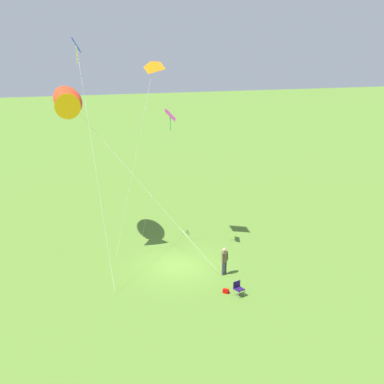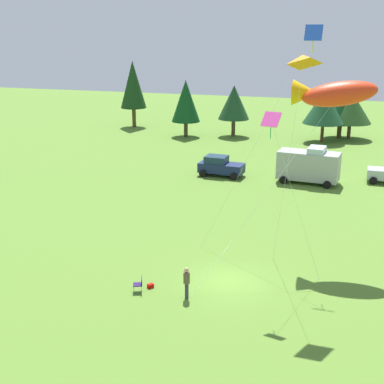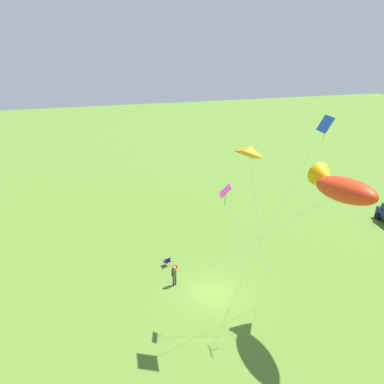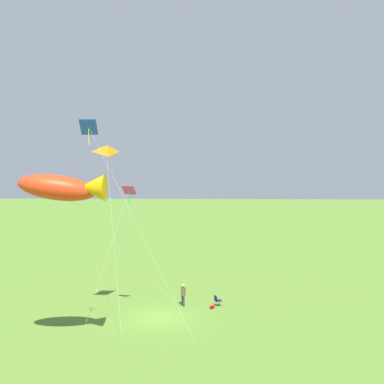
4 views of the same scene
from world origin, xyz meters
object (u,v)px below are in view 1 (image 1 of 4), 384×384
kite_large_fish (68,101)px  kite_diamond_blue (77,53)px  person_kite_flyer (224,259)px  kite_diamond_rainbow (169,119)px  backpack_on_grass (226,291)px  folding_chair (238,287)px  kite_delta_orange (151,66)px

kite_large_fish → kite_diamond_blue: 3.35m
person_kite_flyer → kite_diamond_rainbow: kite_diamond_rainbow is taller
backpack_on_grass → kite_diamond_rainbow: bearing=19.0°
person_kite_flyer → kite_large_fish: (6.23, 8.56, 8.81)m
folding_chair → kite_diamond_blue: 16.40m
kite_delta_orange → kite_diamond_rainbow: (-1.20, -0.89, -3.10)m
kite_delta_orange → folding_chair: bearing=-155.0°
person_kite_flyer → kite_large_fish: kite_large_fish is taller
folding_chair → kite_diamond_blue: kite_diamond_blue is taller
person_kite_flyer → backpack_on_grass: person_kite_flyer is taller
person_kite_flyer → kite_diamond_blue: kite_diamond_blue is taller
kite_delta_orange → kite_diamond_rainbow: size_ratio=1.31×
kite_delta_orange → kite_diamond_rainbow: bearing=-143.4°
kite_diamond_blue → kite_diamond_rainbow: size_ratio=1.44×
kite_diamond_blue → kite_delta_orange: size_ratio=1.10×
kite_delta_orange → kite_diamond_rainbow: 3.44m
kite_delta_orange → kite_large_fish: bearing=75.6°
backpack_on_grass → kite_diamond_rainbow: kite_diamond_rainbow is taller
person_kite_flyer → kite_delta_orange: bearing=-176.2°
backpack_on_grass → kite_delta_orange: (7.15, 2.94, 11.89)m
person_kite_flyer → backpack_on_grass: 2.46m
person_kite_flyer → backpack_on_grass: (-2.22, 0.53, -0.91)m
backpack_on_grass → kite_diamond_rainbow: size_ratio=0.03×
kite_large_fish → kite_diamond_blue: size_ratio=0.79×
folding_chair → kite_large_fish: (8.86, 8.61, 9.35)m
person_kite_flyer → kite_diamond_blue: size_ratio=0.13×
kite_diamond_blue → kite_delta_orange: bearing=-89.1°
folding_chair → kite_diamond_rainbow: kite_diamond_rainbow is taller
backpack_on_grass → kite_large_fish: size_ratio=0.03×
kite_large_fish → kite_delta_orange: 5.68m
person_kite_flyer → kite_diamond_blue: 14.92m
folding_chair → kite_diamond_rainbow: 10.87m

